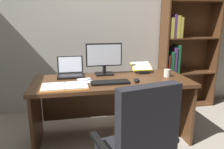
# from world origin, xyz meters

# --- Properties ---
(wall_back) EXTENTS (5.34, 0.12, 2.71)m
(wall_back) POSITION_xyz_m (0.00, 1.90, 1.36)
(wall_back) COLOR #B2ADA3
(wall_back) RESTS_ON ground
(desk) EXTENTS (1.81, 0.77, 0.76)m
(desk) POSITION_xyz_m (-0.02, 0.88, 0.56)
(desk) COLOR #4C2D19
(desk) RESTS_ON ground
(bookshelf) EXTENTS (0.91, 0.32, 2.30)m
(bookshelf) POSITION_xyz_m (1.32, 1.68, 1.12)
(bookshelf) COLOR #4C2D19
(bookshelf) RESTS_ON ground
(monitor) EXTENTS (0.45, 0.16, 0.40)m
(monitor) POSITION_xyz_m (-0.07, 1.06, 0.96)
(monitor) COLOR black
(monitor) RESTS_ON desk
(laptop) EXTENTS (0.32, 0.29, 0.23)m
(laptop) POSITION_xyz_m (-0.49, 1.06, 0.81)
(laptop) COLOR black
(laptop) RESTS_ON desk
(keyboard) EXTENTS (0.42, 0.15, 0.02)m
(keyboard) POSITION_xyz_m (-0.07, 0.65, 0.77)
(keyboard) COLOR black
(keyboard) RESTS_ON desk
(computer_mouse) EXTENTS (0.06, 0.10, 0.04)m
(computer_mouse) POSITION_xyz_m (0.23, 0.65, 0.78)
(computer_mouse) COLOR black
(computer_mouse) RESTS_ON desk
(reading_stand_with_book) EXTENTS (0.27, 0.25, 0.12)m
(reading_stand_with_book) POSITION_xyz_m (0.44, 1.11, 0.82)
(reading_stand_with_book) COLOR black
(reading_stand_with_book) RESTS_ON desk
(open_binder) EXTENTS (0.49, 0.29, 0.02)m
(open_binder) POSITION_xyz_m (-0.56, 0.60, 0.77)
(open_binder) COLOR orange
(open_binder) RESTS_ON desk
(notepad) EXTENTS (0.19, 0.23, 0.01)m
(notepad) POSITION_xyz_m (-0.33, 0.79, 0.76)
(notepad) COLOR white
(notepad) RESTS_ON desk
(pen) EXTENTS (0.13, 0.06, 0.01)m
(pen) POSITION_xyz_m (-0.31, 0.79, 0.77)
(pen) COLOR navy
(pen) RESTS_ON notepad
(coffee_mug) EXTENTS (0.08, 0.08, 0.09)m
(coffee_mug) POSITION_xyz_m (0.67, 0.81, 0.80)
(coffee_mug) COLOR silver
(coffee_mug) RESTS_ON desk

